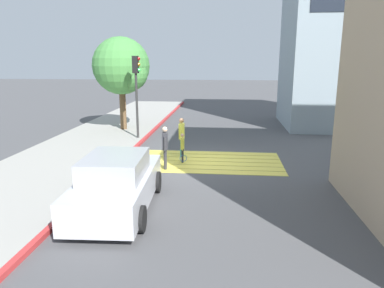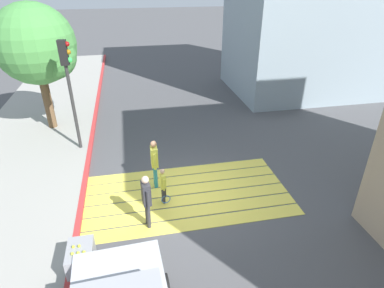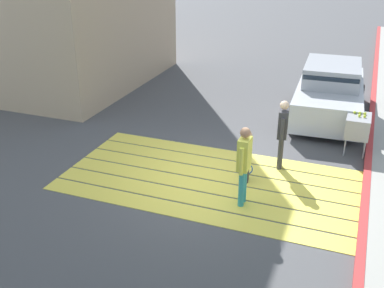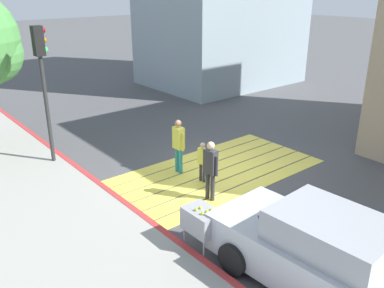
{
  "view_description": "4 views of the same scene",
  "coord_description": "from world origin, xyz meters",
  "px_view_note": "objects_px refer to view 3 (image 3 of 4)",
  "views": [
    {
      "loc": [
        0.96,
        -14.0,
        4.06
      ],
      "look_at": [
        -0.38,
        -0.44,
        0.83
      ],
      "focal_mm": 33.37,
      "sensor_mm": 36.0,
      "label": 1
    },
    {
      "loc": [
        -1.5,
        -8.14,
        6.28
      ],
      "look_at": [
        0.36,
        1.04,
        1.24
      ],
      "focal_mm": 30.15,
      "sensor_mm": 36.0,
      "label": 2
    },
    {
      "loc": [
        -2.86,
        8.57,
        5.02
      ],
      "look_at": [
        0.37,
        0.11,
        0.87
      ],
      "focal_mm": 43.63,
      "sensor_mm": 36.0,
      "label": 3
    },
    {
      "loc": [
        -7.8,
        -8.29,
        5.33
      ],
      "look_at": [
        -0.38,
        0.73,
        0.77
      ],
      "focal_mm": 38.49,
      "sensor_mm": 36.0,
      "label": 4
    }
  ],
  "objects_px": {
    "tennis_ball_cart": "(358,126)",
    "pedestrian_child_with_racket": "(248,154)",
    "pedestrian_adult_lead": "(282,130)",
    "car_parked_near_curb": "(330,92)",
    "pedestrian_adult_trailing": "(244,161)"
  },
  "relations": [
    {
      "from": "tennis_ball_cart",
      "to": "pedestrian_child_with_racket",
      "type": "relative_size",
      "value": 0.85
    },
    {
      "from": "pedestrian_adult_lead",
      "to": "car_parked_near_curb",
      "type": "bearing_deg",
      "value": -100.0
    },
    {
      "from": "pedestrian_adult_lead",
      "to": "pedestrian_child_with_racket",
      "type": "height_order",
      "value": "pedestrian_adult_lead"
    },
    {
      "from": "pedestrian_adult_lead",
      "to": "pedestrian_adult_trailing",
      "type": "relative_size",
      "value": 0.98
    },
    {
      "from": "tennis_ball_cart",
      "to": "pedestrian_adult_trailing",
      "type": "relative_size",
      "value": 0.61
    },
    {
      "from": "pedestrian_adult_trailing",
      "to": "pedestrian_child_with_racket",
      "type": "distance_m",
      "value": 0.99
    },
    {
      "from": "tennis_ball_cart",
      "to": "pedestrian_adult_lead",
      "type": "distance_m",
      "value": 2.19
    },
    {
      "from": "tennis_ball_cart",
      "to": "pedestrian_child_with_racket",
      "type": "distance_m",
      "value": 3.22
    },
    {
      "from": "pedestrian_adult_trailing",
      "to": "pedestrian_adult_lead",
      "type": "bearing_deg",
      "value": -102.03
    },
    {
      "from": "pedestrian_adult_lead",
      "to": "pedestrian_adult_trailing",
      "type": "xyz_separation_m",
      "value": [
        0.39,
        1.85,
        0.02
      ]
    },
    {
      "from": "tennis_ball_cart",
      "to": "pedestrian_adult_lead",
      "type": "bearing_deg",
      "value": 43.61
    },
    {
      "from": "car_parked_near_curb",
      "to": "tennis_ball_cart",
      "type": "distance_m",
      "value": 2.49
    },
    {
      "from": "pedestrian_adult_lead",
      "to": "pedestrian_child_with_racket",
      "type": "bearing_deg",
      "value": 59.59
    },
    {
      "from": "car_parked_near_curb",
      "to": "pedestrian_adult_trailing",
      "type": "distance_m",
      "value": 5.78
    },
    {
      "from": "car_parked_near_curb",
      "to": "pedestrian_adult_lead",
      "type": "relative_size",
      "value": 2.68
    }
  ]
}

